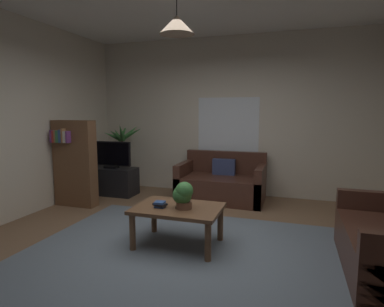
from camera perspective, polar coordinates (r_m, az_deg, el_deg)
floor at (r=3.77m, az=-1.48°, el=-16.80°), size 5.22×5.17×0.02m
rug at (r=3.59m, az=-2.60°, el=-17.84°), size 3.40×2.85×0.01m
wall_back at (r=5.96m, az=6.96°, el=6.60°), size 5.34×0.06×2.89m
window_pane at (r=5.94m, az=6.45°, el=4.80°), size 1.14×0.01×1.07m
couch_under_window at (r=5.60m, az=5.32°, el=-5.53°), size 1.46×0.86×0.82m
coffee_table at (r=3.72m, az=-2.54°, el=-10.59°), size 0.99×0.69×0.46m
book_on_table_0 at (r=3.68m, az=-5.81°, el=-9.43°), size 0.12×0.09×0.02m
book_on_table_1 at (r=3.68m, az=-5.76°, el=-9.06°), size 0.17×0.13×0.02m
book_on_table_2 at (r=3.67m, az=-5.81°, el=-8.75°), size 0.12×0.12×0.02m
remote_on_table_0 at (r=3.63m, az=-1.65°, el=-9.65°), size 0.17×0.07×0.02m
potted_plant_on_table at (r=3.58m, az=-1.58°, el=-7.37°), size 0.24×0.22×0.31m
tv_stand at (r=6.14m, az=-14.05°, el=-4.80°), size 0.90×0.44×0.50m
tv at (r=6.03m, az=-14.31°, el=-0.17°), size 0.79×0.16×0.49m
potted_palm_corner at (r=6.44m, az=-12.30°, el=-0.67°), size 0.84×0.87×1.35m
bookshelf_corner at (r=5.51m, az=-20.30°, el=-1.50°), size 0.70×0.31×1.40m
pendant_lamp at (r=3.65m, az=-2.74°, el=22.05°), size 0.38×0.38×0.53m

